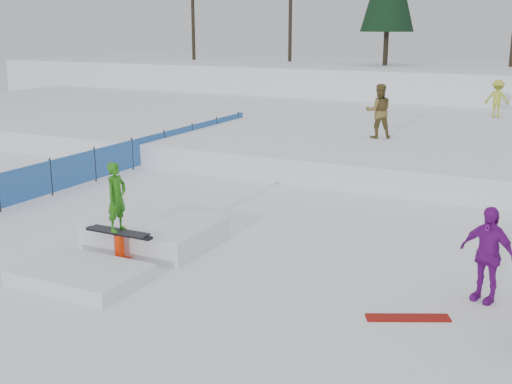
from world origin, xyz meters
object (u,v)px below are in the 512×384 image
at_px(safety_fence, 132,154).
at_px(walker_olive, 379,111).
at_px(jib_rail_feature, 137,240).
at_px(walker_ygreen, 497,99).
at_px(spectator_purple, 487,254).

height_order(safety_fence, walker_olive, walker_olive).
xyz_separation_m(safety_fence, jib_rail_feature, (5.18, -6.68, -0.25)).
distance_m(walker_olive, walker_ygreen, 8.26).
relative_size(walker_ygreen, jib_rail_feature, 0.38).
height_order(walker_ygreen, spectator_purple, walker_ygreen).
relative_size(walker_olive, spectator_purple, 1.12).
bearing_deg(walker_ygreen, walker_olive, 68.27).
relative_size(walker_olive, walker_ygreen, 1.18).
bearing_deg(jib_rail_feature, spectator_purple, 6.62).
distance_m(safety_fence, jib_rail_feature, 8.45).
bearing_deg(walker_ygreen, jib_rail_feature, 76.86).
bearing_deg(spectator_purple, walker_olive, 135.77).
distance_m(walker_olive, spectator_purple, 12.49).
xyz_separation_m(safety_fence, walker_olive, (6.92, 5.42, 1.22)).
height_order(walker_olive, spectator_purple, walker_olive).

